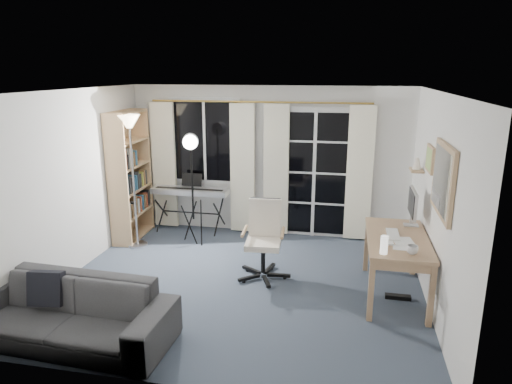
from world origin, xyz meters
TOP-DOWN VIEW (x-y plane):
  - floor at (0.00, 0.00)m, footprint 4.50×4.00m
  - window at (-1.05, 1.97)m, footprint 1.20×0.08m
  - french_door at (0.75, 1.97)m, footprint 1.32×0.09m
  - curtains at (-0.14, 1.88)m, footprint 3.60×0.07m
  - bookshelf at (-2.13, 1.29)m, footprint 0.37×0.96m
  - torchiere_lamp at (-1.86, 0.95)m, footprint 0.37×0.37m
  - keyboard_piano at (-1.24, 1.70)m, footprint 1.27×0.62m
  - studio_light at (-1.02, 1.18)m, footprint 0.38×0.39m
  - office_chair at (0.24, 0.35)m, footprint 0.68×0.70m
  - desk at (1.88, 0.09)m, footprint 0.70×1.39m
  - monitor at (2.08, 0.54)m, footprint 0.18×0.54m
  - desk_clutter at (1.82, -0.14)m, footprint 0.43×0.84m
  - mug at (1.98, -0.41)m, footprint 0.12×0.10m
  - wall_mirror at (2.22, -0.35)m, footprint 0.04×0.94m
  - framed_print at (2.23, 0.55)m, footprint 0.03×0.42m
  - wall_shelf at (2.16, 1.05)m, footprint 0.16×0.30m
  - sofa at (-1.39, -1.55)m, footprint 2.12×0.70m

SIDE VIEW (x-z plane):
  - floor at x=0.00m, z-range -0.02..0.00m
  - sofa at x=-1.39m, z-range 0.00..0.82m
  - desk_clutter at x=1.82m, z-range 0.11..1.05m
  - office_chair at x=0.24m, z-range 0.09..1.10m
  - desk at x=1.88m, z-range 0.28..1.02m
  - keyboard_piano at x=-1.24m, z-range 0.24..1.16m
  - mug at x=1.98m, z-range 0.74..0.86m
  - bookshelf at x=-2.13m, z-range -0.05..1.98m
  - monitor at x=2.08m, z-range 0.79..1.26m
  - french_door at x=0.75m, z-range -0.03..2.08m
  - curtains at x=-0.14m, z-range 0.03..2.16m
  - wall_shelf at x=2.16m, z-range 1.32..1.50m
  - studio_light at x=-1.02m, z-range 0.53..2.30m
  - window at x=-1.05m, z-range 0.80..2.20m
  - wall_mirror at x=2.22m, z-range 1.18..1.92m
  - framed_print at x=2.23m, z-range 1.44..1.76m
  - torchiere_lamp at x=-1.86m, z-range 0.61..2.62m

